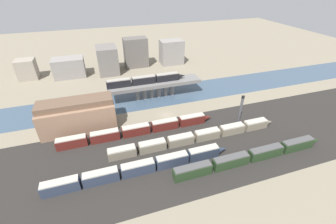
# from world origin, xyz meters

# --- Properties ---
(ground_plane) EXTENTS (400.00, 400.00, 0.00)m
(ground_plane) POSITION_xyz_m (0.00, 0.00, 0.00)
(ground_plane) COLOR gray
(railbed_yard) EXTENTS (280.00, 42.00, 0.01)m
(railbed_yard) POSITION_xyz_m (0.00, -24.00, 0.00)
(railbed_yard) COLOR #282623
(railbed_yard) RESTS_ON ground
(river_water) EXTENTS (320.00, 21.87, 0.01)m
(river_water) POSITION_xyz_m (0.00, 18.35, 0.00)
(river_water) COLOR #3D5166
(river_water) RESTS_ON ground
(bridge) EXTENTS (46.57, 8.70, 8.20)m
(bridge) POSITION_xyz_m (0.00, 18.35, 6.30)
(bridge) COLOR slate
(bridge) RESTS_ON ground
(train_on_bridge) EXTENTS (39.42, 2.82, 3.81)m
(train_on_bridge) POSITION_xyz_m (-4.26, 18.35, 10.07)
(train_on_bridge) COLOR black
(train_on_bridge) RESTS_ON bridge
(train_yard_near) EXTENTS (57.70, 2.89, 4.03)m
(train_yard_near) POSITION_xyz_m (19.00, -36.25, 1.98)
(train_yard_near) COLOR #23381E
(train_yard_near) RESTS_ON ground
(train_yard_mid) EXTENTS (60.02, 2.90, 4.14)m
(train_yard_mid) POSITION_xyz_m (-17.66, -29.90, 2.04)
(train_yard_mid) COLOR #2D384C
(train_yard_mid) RESTS_ON ground
(train_yard_far) EXTENTS (67.50, 3.19, 3.60)m
(train_yard_far) POSITION_xyz_m (6.00, -20.62, 1.77)
(train_yard_far) COLOR gray
(train_yard_far) RESTS_ON ground
(train_yard_outer) EXTENTS (62.11, 2.92, 4.07)m
(train_yard_outer) POSITION_xyz_m (-14.25, -9.78, 2.00)
(train_yard_outer) COLOR #5B1E19
(train_yard_outer) RESTS_ON ground
(warehouse_building) EXTENTS (28.75, 11.62, 13.01)m
(warehouse_building) POSITION_xyz_m (-36.37, 1.61, 6.19)
(warehouse_building) COLOR #937056
(warehouse_building) RESTS_ON ground
(signal_tower) EXTENTS (1.07, 1.07, 12.72)m
(signal_tower) POSITION_xyz_m (27.78, -14.89, 6.14)
(signal_tower) COLOR #4C4C51
(signal_tower) RESTS_ON ground
(city_block_far_left) EXTENTS (10.39, 8.88, 11.74)m
(city_block_far_left) POSITION_xyz_m (-65.81, 64.25, 5.87)
(city_block_far_left) COLOR gray
(city_block_far_left) RESTS_ON ground
(city_block_left) EXTENTS (17.96, 11.07, 11.48)m
(city_block_left) POSITION_xyz_m (-42.31, 60.10, 5.74)
(city_block_left) COLOR gray
(city_block_left) RESTS_ON ground
(city_block_center) EXTENTS (12.06, 15.41, 16.61)m
(city_block_center) POSITION_xyz_m (-19.29, 59.06, 8.30)
(city_block_center) COLOR slate
(city_block_center) RESTS_ON ground
(city_block_right) EXTENTS (15.15, 9.19, 18.91)m
(city_block_right) POSITION_xyz_m (-0.27, 65.08, 9.46)
(city_block_right) COLOR #605B56
(city_block_right) RESTS_ON ground
(city_block_far_right) EXTENTS (15.22, 10.03, 16.03)m
(city_block_far_right) POSITION_xyz_m (23.96, 62.80, 8.02)
(city_block_far_right) COLOR gray
(city_block_far_right) RESTS_ON ground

